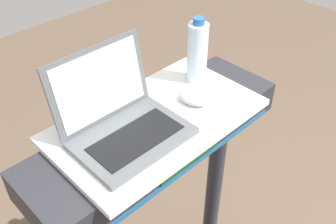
{
  "coord_description": "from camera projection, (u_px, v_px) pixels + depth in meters",
  "views": [
    {
      "loc": [
        -0.62,
        0.01,
        1.98
      ],
      "look_at": [
        0.0,
        0.65,
        1.27
      ],
      "focal_mm": 41.43,
      "sensor_mm": 36.0,
      "label": 1
    }
  ],
  "objects": [
    {
      "name": "computer_mouse",
      "position": [
        193.0,
        99.0,
        1.25
      ],
      "size": [
        0.08,
        0.11,
        0.03
      ],
      "primitive_type": "ellipsoid",
      "rotation": [
        0.0,
        0.0,
        0.27
      ],
      "color": "#B2B2B7",
      "rests_on": "desk_board"
    },
    {
      "name": "water_bottle",
      "position": [
        197.0,
        52.0,
        1.3
      ],
      "size": [
        0.07,
        0.07,
        0.23
      ],
      "color": "silver",
      "rests_on": "desk_board"
    },
    {
      "name": "desk_board",
      "position": [
        157.0,
        120.0,
        1.21
      ],
      "size": [
        0.66,
        0.38,
        0.02
      ],
      "primitive_type": "cube",
      "color": "white",
      "rests_on": "treadmill_base"
    },
    {
      "name": "laptop",
      "position": [
        122.0,
        120.0,
        1.11
      ],
      "size": [
        0.33,
        0.27,
        0.24
      ],
      "rotation": [
        0.0,
        0.0,
        0.01
      ],
      "color": "#515459",
      "rests_on": "desk_board"
    }
  ]
}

